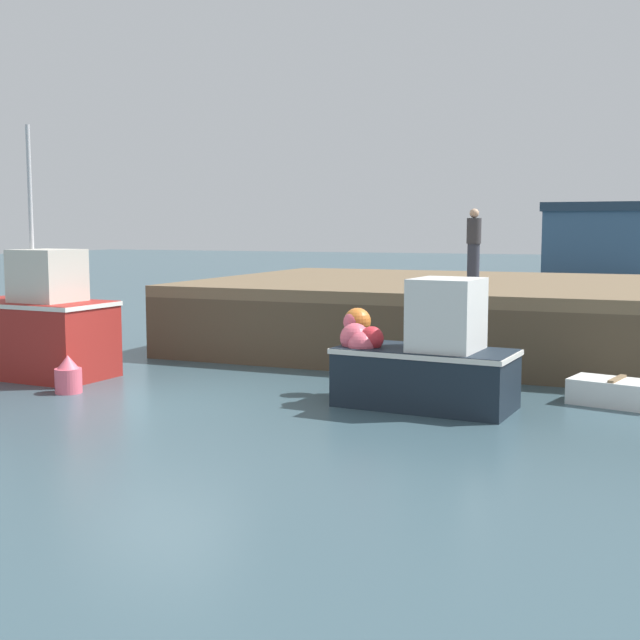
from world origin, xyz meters
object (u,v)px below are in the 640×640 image
fishing_boat_near_right (425,358)px  rowboat (617,392)px  mooring_buoy_foreground (68,376)px  dockworker (474,245)px  fishing_boat_near_left (37,328)px

fishing_boat_near_right → rowboat: 3.20m
rowboat → mooring_buoy_foreground: bearing=-163.8°
fishing_boat_near_right → dockworker: dockworker is taller
fishing_boat_near_right → mooring_buoy_foreground: (-6.05, -1.24, -0.49)m
rowboat → dockworker: size_ratio=0.92×
mooring_buoy_foreground → fishing_boat_near_right: bearing=11.6°
fishing_boat_near_right → mooring_buoy_foreground: 6.20m
fishing_boat_near_left → rowboat: 10.66m
fishing_boat_near_right → rowboat: size_ratio=1.96×
fishing_boat_near_right → rowboat: bearing=25.2°
fishing_boat_near_right → dockworker: 7.01m
fishing_boat_near_left → mooring_buoy_foreground: bearing=-34.5°
rowboat → mooring_buoy_foreground: 9.27m
fishing_boat_near_left → dockworker: size_ratio=2.82×
dockworker → rowboat: bearing=-56.9°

